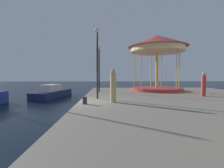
% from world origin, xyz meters
% --- Properties ---
extents(ground_plane, '(120.00, 120.00, 0.00)m').
position_xyz_m(ground_plane, '(0.00, 0.00, 0.00)').
color(ground_plane, black).
extents(quay_dock, '(14.55, 22.11, 0.80)m').
position_xyz_m(quay_dock, '(7.27, 0.00, 0.40)').
color(quay_dock, gray).
rests_on(quay_dock, ground).
extents(motorboat_navy, '(2.87, 6.03, 1.42)m').
position_xyz_m(motorboat_navy, '(-4.10, 7.67, 0.53)').
color(motorboat_navy, '#19214C').
rests_on(motorboat_navy, ground).
extents(carousel, '(6.04, 6.04, 5.69)m').
position_xyz_m(carousel, '(6.90, 6.93, 5.07)').
color(carousel, '#B23333').
rests_on(carousel, quay_dock).
extents(lamp_post_near_edge, '(0.36, 0.36, 4.69)m').
position_xyz_m(lamp_post_near_edge, '(1.04, 1.11, 3.97)').
color(lamp_post_near_edge, black).
rests_on(lamp_post_near_edge, quay_dock).
extents(lamp_post_mid_promenade, '(0.36, 0.36, 4.30)m').
position_xyz_m(lamp_post_mid_promenade, '(0.98, 5.53, 3.74)').
color(lamp_post_mid_promenade, black).
rests_on(lamp_post_mid_promenade, quay_dock).
extents(bollard_north, '(0.24, 0.24, 0.40)m').
position_xyz_m(bollard_north, '(0.48, -1.01, 1.00)').
color(bollard_north, '#2D2D33').
rests_on(bollard_north, quay_dock).
extents(person_far_corner, '(0.34, 0.34, 1.91)m').
position_xyz_m(person_far_corner, '(2.03, -0.46, 1.70)').
color(person_far_corner, tan).
rests_on(person_far_corner, quay_dock).
extents(person_mid_promenade, '(0.34, 0.34, 1.79)m').
position_xyz_m(person_mid_promenade, '(8.91, 2.10, 1.64)').
color(person_mid_promenade, '#B23833').
rests_on(person_mid_promenade, quay_dock).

